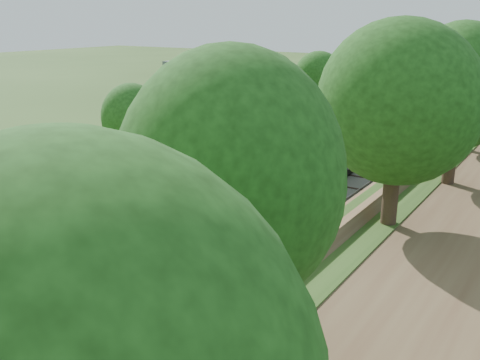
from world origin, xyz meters
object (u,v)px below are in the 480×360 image
Objects in this scene: station_building at (220,102)px; train at (455,90)px; lamppost_mid at (69,225)px; signal_platform at (23,210)px; signal_gantry at (456,80)px; lamppost_far at (133,202)px; signal_farside at (397,155)px.

station_building is 39.89m from train.
signal_platform is at bearing -74.34° from lamppost_mid.
station_building is at bearing -123.38° from signal_gantry.
station_building is 24.95m from lamppost_far.
station_building is 22.10m from signal_farside.
lamppost_far is (-6.22, -47.69, -2.36)m from signal_gantry.
signal_platform is (-5.37, -54.83, -0.46)m from signal_gantry.
lamppost_far is at bearing -93.58° from train.
signal_gantry reaches higher than train.
train is 20.97× the size of signal_farside.
train is (-2.47, 12.31, -2.60)m from signal_gantry.
signal_platform is at bearing -113.53° from signal_farside.
lamppost_far is at bearing -65.70° from station_building.
station_building is at bearing -110.57° from train.
train is at bearing 69.43° from station_building.
lamppost_mid is 0.87× the size of signal_farside.
signal_gantry is at bearing 83.25° from lamppost_mid.
lamppost_mid is (10.31, -27.04, -1.52)m from station_building.
lamppost_far is 0.72× the size of signal_platform.
station_building reaches higher than signal_platform.
lamppost_mid is (-3.69, -64.34, 0.35)m from train.
station_building is 1.53× the size of signal_farside.
signal_farside reaches higher than lamppost_mid.
train is at bearing 87.53° from signal_platform.
signal_gantry is 48.15m from lamppost_far.
signal_farside reaches higher than lamppost_far.
station_building reaches higher than lamppost_far.
signal_farside is at bearing 61.34° from lamppost_mid.
train is 25.27× the size of lamppost_far.
station_building is 0.07× the size of train.
station_building reaches higher than signal_farside.
signal_gantry is 1.50× the size of signal_farside.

